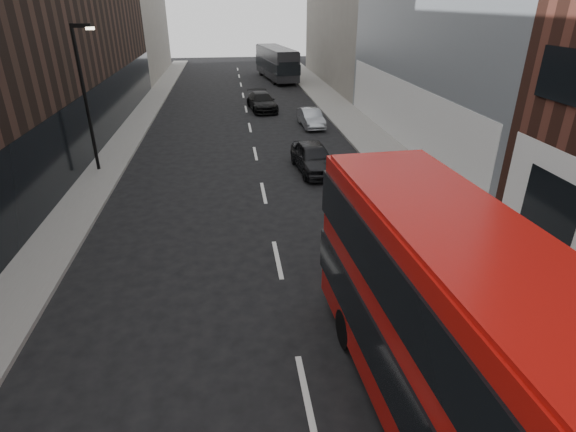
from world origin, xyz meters
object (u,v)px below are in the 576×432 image
object	(u,v)px
car_b	(311,118)
grey_bus	(276,63)
car_c	(262,102)
car_a	(313,157)
red_bus	(481,363)
street_lamp	(85,90)

from	to	relation	value
car_b	grey_bus	bearing A→B (deg)	87.46
grey_bus	car_c	distance (m)	15.76
car_a	red_bus	bearing A→B (deg)	-95.27
street_lamp	red_bus	bearing A→B (deg)	-58.89
car_a	car_c	xyz separation A→B (m)	(-1.54, 14.77, -0.05)
grey_bus	car_b	xyz separation A→B (m)	(0.19, -21.16, -1.22)
grey_bus	car_a	world-z (taller)	grey_bus
car_a	car_b	world-z (taller)	car_a
red_bus	car_b	size ratio (longest dim) A/B	3.04
grey_bus	car_b	size ratio (longest dim) A/B	2.87
street_lamp	car_b	world-z (taller)	street_lamp
car_b	car_c	bearing A→B (deg)	114.95
street_lamp	car_c	world-z (taller)	street_lamp
red_bus	car_a	xyz separation A→B (m)	(0.19, 16.64, -1.80)
car_a	street_lamp	bearing A→B (deg)	168.48
red_bus	car_b	bearing A→B (deg)	83.10
car_b	car_c	size ratio (longest dim) A/B	0.79
street_lamp	car_b	size ratio (longest dim) A/B	1.85
street_lamp	car_a	bearing A→B (deg)	-6.92
car_b	red_bus	bearing A→B (deg)	-96.79
street_lamp	red_bus	xyz separation A→B (m)	(10.85, -17.98, -1.64)
red_bus	car_a	distance (m)	16.73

